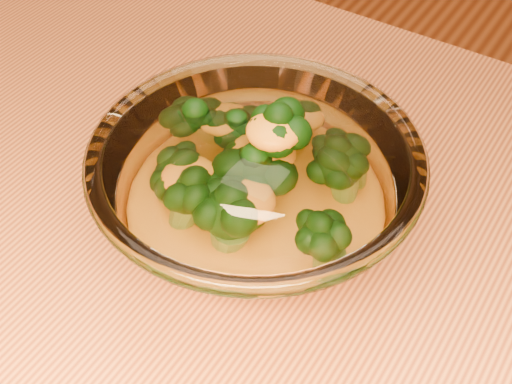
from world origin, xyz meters
TOP-DOWN VIEW (x-y plane):
  - glass_bowl at (-0.11, 0.06)m, footprint 0.23×0.23m
  - cheese_sauce at (-0.11, 0.06)m, footprint 0.14×0.14m
  - broccoli_heap at (-0.12, 0.07)m, footprint 0.18×0.15m

SIDE VIEW (x-z plane):
  - cheese_sauce at x=-0.11m, z-range 0.76..0.80m
  - glass_bowl at x=-0.11m, z-range 0.75..0.86m
  - broccoli_heap at x=-0.12m, z-range 0.78..0.86m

